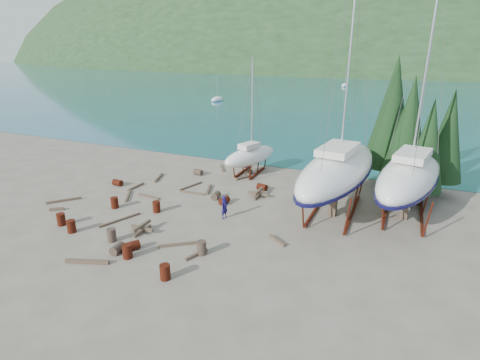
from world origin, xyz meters
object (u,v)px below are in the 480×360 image
at_px(worker, 225,207).
at_px(small_sailboat_shore, 250,156).
at_px(large_sailboat_far, 410,175).
at_px(large_sailboat_near, 338,170).

bearing_deg(worker, small_sailboat_shore, 25.72).
bearing_deg(small_sailboat_shore, worker, -59.12).
bearing_deg(small_sailboat_shore, large_sailboat_far, 1.26).
bearing_deg(large_sailboat_far, large_sailboat_near, -151.48).
relative_size(large_sailboat_near, worker, 11.96).
xyz_separation_m(large_sailboat_near, large_sailboat_far, (4.93, 1.58, -0.19)).
height_order(large_sailboat_far, small_sailboat_shore, large_sailboat_far).
distance_m(large_sailboat_near, large_sailboat_far, 5.18).
relative_size(large_sailboat_near, large_sailboat_far, 1.08).
distance_m(large_sailboat_far, small_sailboat_shore, 15.23).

